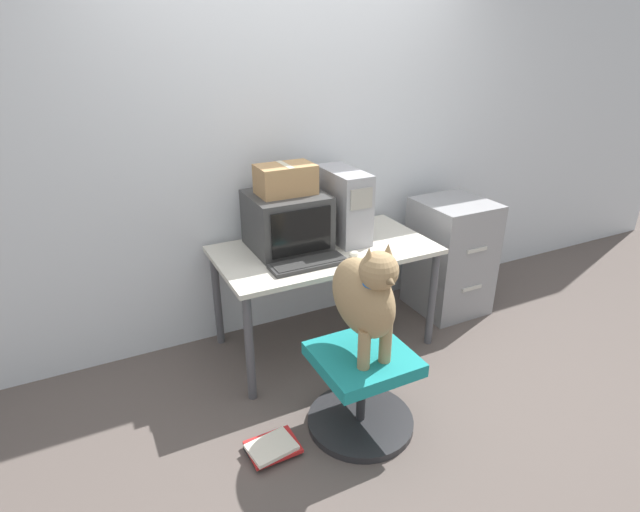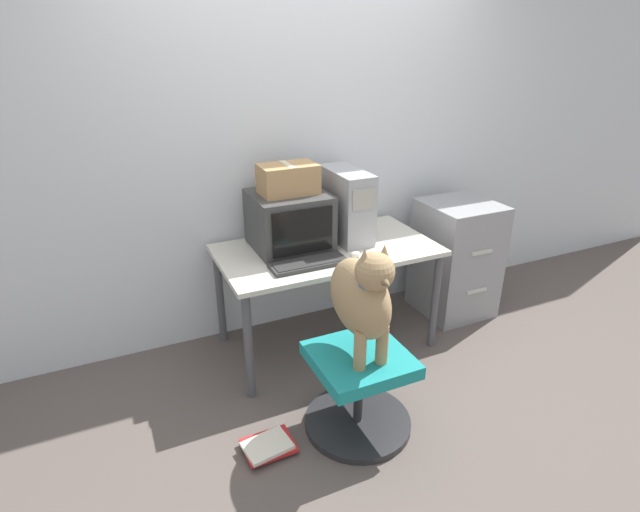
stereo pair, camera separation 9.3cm
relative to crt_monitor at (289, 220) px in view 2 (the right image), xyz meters
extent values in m
plane|color=#564C47|center=(0.20, -0.49, -0.88)|extent=(12.00, 12.00, 0.00)
cube|color=silver|center=(0.20, 0.32, 0.42)|extent=(8.00, 0.05, 2.60)
cube|color=beige|center=(0.20, -0.12, -0.19)|extent=(1.37, 0.74, 0.03)
cylinder|color=#4C4C51|center=(-0.43, -0.44, -0.54)|extent=(0.05, 0.05, 0.68)
cylinder|color=#4C4C51|center=(0.84, -0.44, -0.54)|extent=(0.05, 0.05, 0.68)
cylinder|color=#4C4C51|center=(-0.43, 0.20, -0.54)|extent=(0.05, 0.05, 0.68)
cylinder|color=#4C4C51|center=(0.84, 0.20, -0.54)|extent=(0.05, 0.05, 0.68)
cube|color=#383838|center=(0.00, 0.00, 0.00)|extent=(0.46, 0.43, 0.35)
cube|color=black|center=(0.00, -0.22, 0.00)|extent=(0.38, 0.01, 0.27)
cube|color=#99999E|center=(0.39, -0.02, 0.05)|extent=(0.20, 0.45, 0.46)
cube|color=#9E998E|center=(0.39, -0.24, 0.16)|extent=(0.15, 0.01, 0.13)
cube|color=#2D2D2D|center=(-0.01, -0.32, -0.16)|extent=(0.46, 0.16, 0.02)
cube|color=#292928|center=(-0.01, -0.32, -0.15)|extent=(0.42, 0.13, 0.00)
ellipsoid|color=beige|center=(0.29, -0.33, -0.15)|extent=(0.07, 0.04, 0.04)
cylinder|color=#262628|center=(0.02, -0.91, -0.86)|extent=(0.57, 0.57, 0.04)
cylinder|color=#262628|center=(0.02, -0.91, -0.67)|extent=(0.05, 0.05, 0.35)
cube|color=teal|center=(0.02, -0.91, -0.46)|extent=(0.47, 0.46, 0.07)
ellipsoid|color=#9E7F56|center=(0.02, -0.88, -0.11)|extent=(0.22, 0.47, 0.38)
cylinder|color=#9E7F56|center=(-0.04, -1.01, -0.32)|extent=(0.06, 0.06, 0.21)
cylinder|color=#9E7F56|center=(0.08, -1.01, -0.32)|extent=(0.06, 0.06, 0.21)
sphere|color=#9E7F56|center=(0.02, -1.01, 0.09)|extent=(0.18, 0.18, 0.18)
cone|color=brown|center=(0.02, -1.09, 0.07)|extent=(0.08, 0.09, 0.08)
cone|color=#9E7F56|center=(-0.03, -1.00, 0.16)|extent=(0.06, 0.06, 0.08)
cone|color=#9E7F56|center=(0.07, -1.00, 0.16)|extent=(0.06, 0.06, 0.08)
torus|color=blue|center=(0.02, -0.99, 0.02)|extent=(0.13, 0.13, 0.02)
cube|color=gray|center=(1.27, -0.10, -0.45)|extent=(0.49, 0.50, 0.85)
cube|color=beige|center=(1.27, -0.35, -0.31)|extent=(0.17, 0.01, 0.02)
cube|color=beige|center=(1.27, -0.35, -0.60)|extent=(0.17, 0.01, 0.02)
cube|color=#A87F51|center=(0.00, 0.00, 0.26)|extent=(0.34, 0.22, 0.18)
cube|color=beige|center=(0.00, 0.00, 0.35)|extent=(0.04, 0.21, 0.00)
cube|color=#262628|center=(-0.48, -0.87, -0.87)|extent=(0.26, 0.19, 0.02)
cube|color=red|center=(-0.48, -0.88, -0.85)|extent=(0.26, 0.20, 0.02)
cube|color=silver|center=(-0.49, -0.90, -0.83)|extent=(0.25, 0.20, 0.02)
camera|label=1|loc=(-1.12, -2.70, 1.05)|focal=28.00mm
camera|label=2|loc=(-1.04, -2.74, 1.05)|focal=28.00mm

